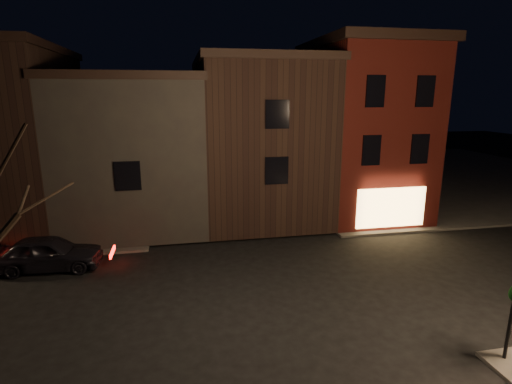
% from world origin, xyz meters
% --- Properties ---
extents(ground, '(120.00, 120.00, 0.00)m').
position_xyz_m(ground, '(0.00, 0.00, 0.00)').
color(ground, black).
rests_on(ground, ground).
extents(sidewalk_far_right, '(30.00, 30.00, 0.12)m').
position_xyz_m(sidewalk_far_right, '(20.00, 20.00, 0.06)').
color(sidewalk_far_right, '#2D2B28').
rests_on(sidewalk_far_right, ground).
extents(corner_building, '(6.50, 8.50, 10.50)m').
position_xyz_m(corner_building, '(8.00, 9.47, 5.40)').
color(corner_building, '#4A110D').
rests_on(corner_building, ground).
extents(row_building_a, '(7.30, 10.30, 9.40)m').
position_xyz_m(row_building_a, '(1.50, 10.50, 4.83)').
color(row_building_a, black).
rests_on(row_building_a, ground).
extents(row_building_b, '(7.80, 10.30, 8.40)m').
position_xyz_m(row_building_b, '(-5.75, 10.50, 4.33)').
color(row_building_b, black).
rests_on(row_building_b, ground).
extents(row_building_c, '(7.30, 10.30, 9.90)m').
position_xyz_m(row_building_c, '(-13.00, 10.50, 5.08)').
color(row_building_c, black).
rests_on(row_building_c, ground).
extents(parked_car_a, '(4.52, 1.98, 1.52)m').
position_xyz_m(parked_car_a, '(-9.10, 3.79, 0.76)').
color(parked_car_a, black).
rests_on(parked_car_a, ground).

